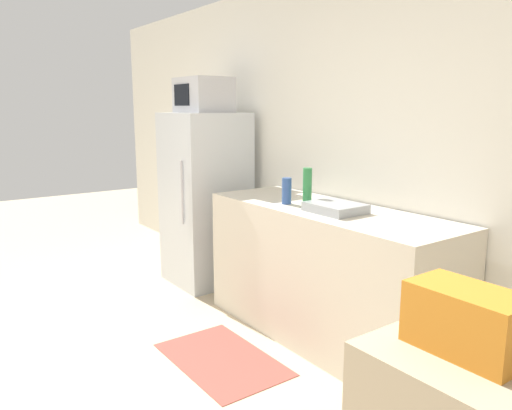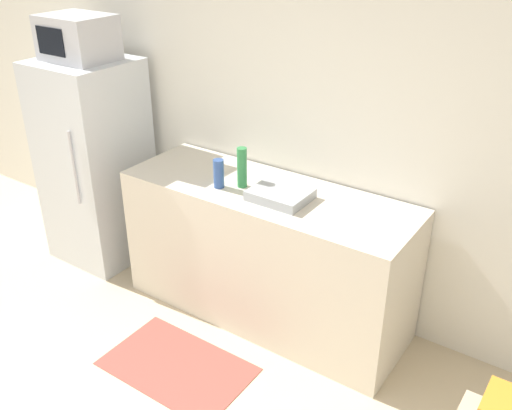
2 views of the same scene
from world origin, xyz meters
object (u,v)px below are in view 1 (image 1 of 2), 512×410
Objects in this scene: bottle_tall at (307,187)px; bottle_short at (287,191)px; basket at (467,320)px; microwave at (203,95)px; refrigerator at (205,199)px.

bottle_tall is 0.15m from bottle_short.
bottle_tall reaches higher than basket.
microwave is at bearing 161.05° from basket.
bottle_short is at bearing 152.31° from basket.
microwave is 1.51m from bottle_tall.
basket is at bearing -31.11° from bottle_tall.
refrigerator is 3.25× the size of microwave.
microwave reaches higher than basket.
bottle_tall is 2.22m from basket.
microwave reaches higher than refrigerator.
refrigerator is 1.39m from bottle_tall.
microwave is 1.85× the size of bottle_tall.
bottle_tall is (1.36, 0.03, 0.29)m from refrigerator.
bottle_tall is 1.40× the size of bottle_short.
microwave is 1.42m from bottle_short.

